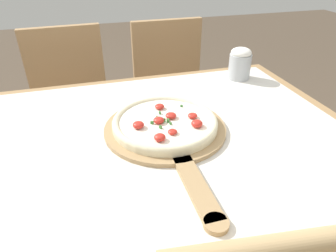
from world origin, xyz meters
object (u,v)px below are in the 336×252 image
object	(u,v)px
rolling_pin	(266,249)
chair_right	(171,93)
flour_cup	(240,63)
pizza_peel	(167,132)
chair_left	(73,105)
pizza	(165,122)

from	to	relation	value
rolling_pin	chair_right	bearing A→B (deg)	80.64
rolling_pin	flour_cup	bearing A→B (deg)	65.62
pizza_peel	chair_left	size ratio (longest dim) A/B	0.62
pizza_peel	chair_right	size ratio (longest dim) A/B	0.62
pizza_peel	rolling_pin	xyz separation A→B (m)	(0.05, -0.41, 0.02)
pizza	rolling_pin	distance (m)	0.44
chair_right	flour_cup	bearing A→B (deg)	-74.67
chair_left	flour_cup	world-z (taller)	flour_cup
pizza	chair_right	world-z (taller)	chair_right
pizza	flour_cup	world-z (taller)	flour_cup
pizza	chair_left	world-z (taller)	chair_left
rolling_pin	flour_cup	xyz separation A→B (m)	(0.33, 0.72, 0.04)
rolling_pin	pizza_peel	bearing A→B (deg)	97.05
pizza	chair_left	xyz separation A→B (m)	(-0.28, 0.76, -0.28)
flour_cup	chair_left	bearing A→B (deg)	144.62
chair_left	flour_cup	distance (m)	0.87
chair_right	flour_cup	size ratio (longest dim) A/B	7.35
rolling_pin	chair_left	size ratio (longest dim) A/B	0.50
flour_cup	pizza	bearing A→B (deg)	-142.71
rolling_pin	chair_left	distance (m)	1.27
chair_right	flour_cup	world-z (taller)	flour_cup
chair_right	flour_cup	xyz separation A→B (m)	(0.13, -0.47, 0.32)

